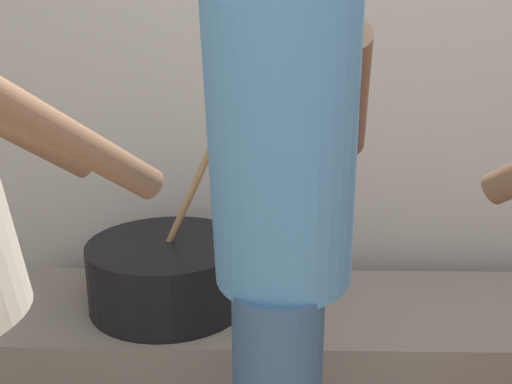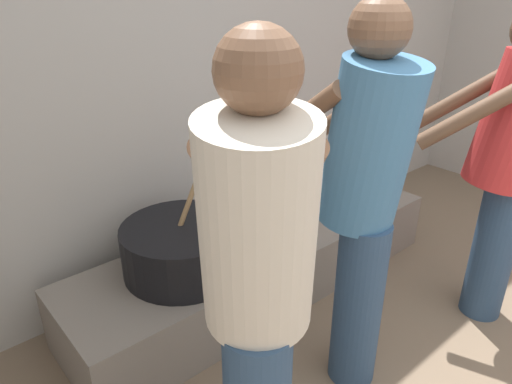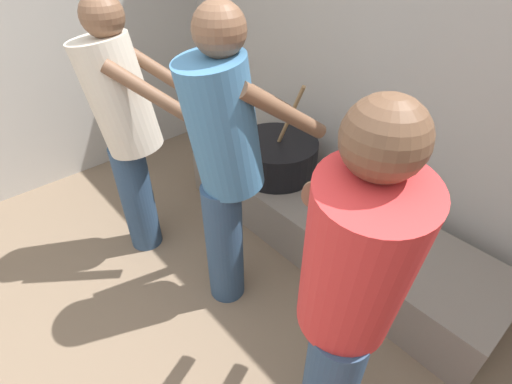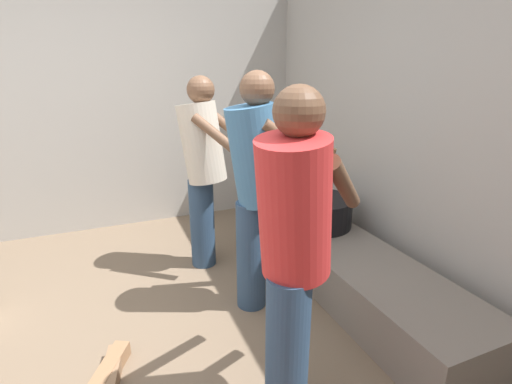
# 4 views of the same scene
# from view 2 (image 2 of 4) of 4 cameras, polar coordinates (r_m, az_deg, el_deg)

# --- Properties ---
(block_enclosure_rear) EXTENTS (4.82, 0.20, 2.46)m
(block_enclosure_rear) POSITION_cam_2_polar(r_m,az_deg,el_deg) (2.79, -2.48, 16.83)
(block_enclosure_rear) COLOR #ADA8A0
(block_enclosure_rear) RESTS_ON ground_plane
(hearth_ledge) EXTENTS (2.18, 0.60, 0.34)m
(hearth_ledge) POSITION_cam_2_polar(r_m,az_deg,el_deg) (2.64, 0.67, -8.51)
(hearth_ledge) COLOR slate
(hearth_ledge) RESTS_ON ground_plane
(cooking_pot_main) EXTENTS (0.56, 0.56, 0.69)m
(cooking_pot_main) POSITION_cam_2_polar(r_m,az_deg,el_deg) (2.24, -8.90, -6.72)
(cooking_pot_main) COLOR black
(cooking_pot_main) RESTS_ON hearth_ledge
(cook_in_blue_shirt) EXTENTS (0.42, 0.70, 1.57)m
(cook_in_blue_shirt) POSITION_cam_2_polar(r_m,az_deg,el_deg) (1.80, 13.01, 0.48)
(cook_in_blue_shirt) COLOR navy
(cook_in_blue_shirt) RESTS_ON ground_plane
(cook_in_red_shirt) EXTENTS (0.65, 0.70, 1.52)m
(cook_in_red_shirt) POSITION_cam_2_polar(r_m,az_deg,el_deg) (2.43, 28.32, 3.74)
(cook_in_red_shirt) COLOR navy
(cook_in_red_shirt) RESTS_ON ground_plane
(cook_in_cream_shirt) EXTENTS (0.67, 0.69, 1.53)m
(cook_in_cream_shirt) POSITION_cam_2_polar(r_m,az_deg,el_deg) (1.27, 0.20, -10.96)
(cook_in_cream_shirt) COLOR navy
(cook_in_cream_shirt) RESTS_ON ground_plane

